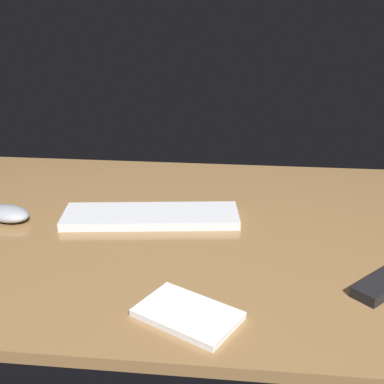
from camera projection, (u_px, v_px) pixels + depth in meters
The scene contains 4 objects.
desk at pixel (176, 230), 104.98cm from camera, with size 140.00×84.00×2.00cm, color olive.
keyboard at pixel (151, 216), 106.87cm from camera, with size 37.72×11.37×1.85cm, color silver.
computer_mouse at pixel (7, 213), 106.58cm from camera, with size 10.79×6.44×3.15cm, color #999EA5.
notepad at pixel (188, 314), 74.59cm from camera, with size 15.01×9.52×1.10cm, color white.
Camera 1 is at (13.30, -93.67, 47.32)cm, focal length 46.20 mm.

